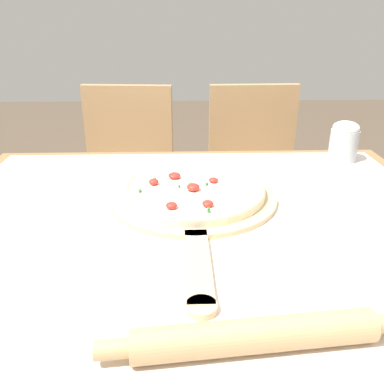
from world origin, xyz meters
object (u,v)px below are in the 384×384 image
at_px(rolling_pin, 255,336).
at_px(flour_cup, 344,141).
at_px(pizza, 192,189).
at_px(chair_left, 127,176).
at_px(chair_right, 254,174).
at_px(pizza_peel, 192,200).

height_order(rolling_pin, flour_cup, flour_cup).
bearing_deg(pizza, chair_left, 109.06).
xyz_separation_m(chair_left, flour_cup, (0.72, -0.48, 0.29)).
distance_m(chair_left, chair_right, 0.55).
bearing_deg(pizza_peel, chair_left, 108.56).
distance_m(pizza, rolling_pin, 0.49).
bearing_deg(flour_cup, rolling_pin, -117.88).
height_order(chair_left, chair_right, same).
distance_m(pizza, chair_left, 0.83).
bearing_deg(pizza_peel, flour_cup, 31.60).
bearing_deg(chair_left, rolling_pin, -70.45).
xyz_separation_m(rolling_pin, chair_right, (0.22, 1.23, -0.26)).
bearing_deg(chair_right, pizza_peel, -112.41).
height_order(pizza, chair_left, chair_left).
bearing_deg(pizza_peel, chair_right, 69.01).
height_order(pizza_peel, pizza, pizza).
bearing_deg(chair_right, rolling_pin, -101.72).
bearing_deg(chair_right, pizza, -113.01).
bearing_deg(chair_left, pizza_peel, -66.75).
height_order(chair_left, flour_cup, chair_left).
height_order(pizza, flour_cup, flour_cup).
height_order(pizza_peel, chair_right, chair_right).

